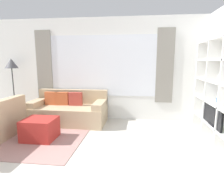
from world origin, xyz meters
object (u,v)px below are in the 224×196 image
Objects in this scene: shelving_unit at (223,94)px; couch_main at (69,111)px; floor_lamp at (12,67)px; ottoman at (40,129)px.

shelving_unit reaches higher than couch_main.
shelving_unit is 5.12m from floor_lamp.
floor_lamp reaches higher than ottoman.
floor_lamp is (-1.45, 1.41, 1.20)m from ottoman.
couch_main reaches higher than ottoman.
ottoman is 0.38× the size of floor_lamp.
shelving_unit is 1.29× the size of floor_lamp.
couch_main is at bearing -7.58° from floor_lamp.
shelving_unit is 1.13× the size of couch_main.
floor_lamp is at bearing 165.89° from shelving_unit.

